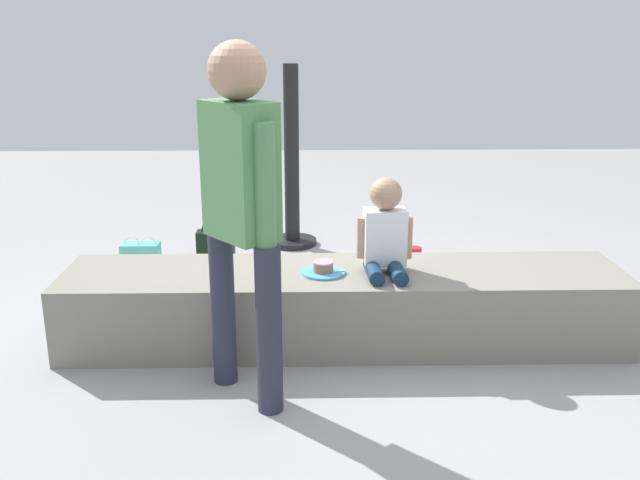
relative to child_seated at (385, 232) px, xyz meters
The scene contains 10 objects.
ground_plane 0.63m from the child_seated, behind, with size 12.00×12.00×0.00m, color #959395.
concrete_ledge 0.45m from the child_seated, behind, with size 2.86×0.59×0.39m, color gray.
child_seated is the anchor object (origin of this frame).
adult_standing 0.91m from the child_seated, 141.13° to the right, with size 0.34×0.37×1.53m.
cake_plate 0.36m from the child_seated, behind, with size 0.22×0.22×0.07m.
gift_bag 1.72m from the child_seated, 149.26° to the left, with size 0.23×0.13×0.33m.
railing_post 1.82m from the child_seated, 105.86° to the left, with size 0.36×0.36×1.33m.
water_bottle_near_gift 1.25m from the child_seated, 127.71° to the left, with size 0.07×0.07×0.20m.
party_cup_red 1.46m from the child_seated, 74.12° to the left, with size 0.08×0.08×0.11m, color red.
handbag_black_leather 1.81m from the child_seated, 126.27° to the left, with size 0.26×0.12×0.30m.
Camera 1 is at (-0.19, -3.37, 1.57)m, focal length 39.42 mm.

